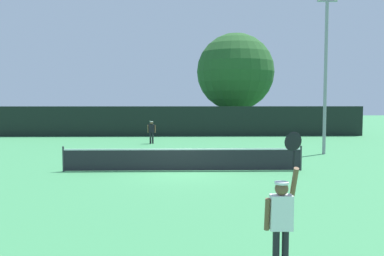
# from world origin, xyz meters

# --- Properties ---
(ground_plane) EXTENTS (120.00, 120.00, 0.00)m
(ground_plane) POSITION_xyz_m (0.00, 0.00, 0.00)
(ground_plane) COLOR #387F4C
(tennis_net) EXTENTS (10.23, 0.08, 1.07)m
(tennis_net) POSITION_xyz_m (0.00, 0.00, 0.51)
(tennis_net) COLOR #232328
(tennis_net) RESTS_ON ground
(perimeter_fence) EXTENTS (30.29, 0.12, 2.49)m
(perimeter_fence) POSITION_xyz_m (0.00, 16.55, 1.24)
(perimeter_fence) COLOR black
(perimeter_fence) RESTS_ON ground
(player_serving) EXTENTS (0.68, 0.39, 2.50)m
(player_serving) POSITION_xyz_m (1.68, -10.40, 1.09)
(player_serving) COLOR white
(player_serving) RESTS_ON ground
(player_receiving) EXTENTS (0.57, 0.23, 1.55)m
(player_receiving) POSITION_xyz_m (-2.16, 10.84, 0.94)
(player_receiving) COLOR black
(player_receiving) RESTS_ON ground
(tennis_ball) EXTENTS (0.07, 0.07, 0.07)m
(tennis_ball) POSITION_xyz_m (0.52, 0.97, 0.03)
(tennis_ball) COLOR #CCE033
(tennis_ball) RESTS_ON ground
(light_pole) EXTENTS (1.18, 0.28, 8.70)m
(light_pole) POSITION_xyz_m (7.91, 5.22, 4.92)
(light_pole) COLOR gray
(light_pole) RESTS_ON ground
(large_tree) EXTENTS (7.46, 7.46, 9.46)m
(large_tree) POSITION_xyz_m (5.13, 22.34, 5.72)
(large_tree) COLOR brown
(large_tree) RESTS_ON ground
(parked_car_near) EXTENTS (1.96, 4.23, 1.69)m
(parked_car_near) POSITION_xyz_m (-3.02, 21.82, 0.78)
(parked_car_near) COLOR navy
(parked_car_near) RESTS_ON ground
(parked_car_mid) EXTENTS (2.31, 4.37, 1.69)m
(parked_car_mid) POSITION_xyz_m (2.07, 22.17, 0.78)
(parked_car_mid) COLOR white
(parked_car_mid) RESTS_ON ground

